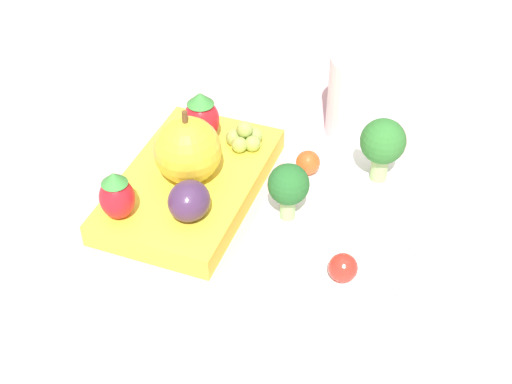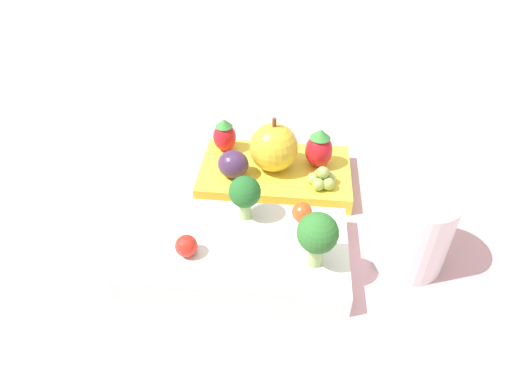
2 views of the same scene
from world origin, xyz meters
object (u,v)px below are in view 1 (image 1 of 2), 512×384
(bento_box_savoury, at_px, (328,246))
(grape_cluster, at_px, (245,137))
(broccoli_floret_0, at_px, (383,143))
(broccoli_floret_1, at_px, (288,187))
(cherry_tomato_0, at_px, (308,163))
(drinking_cup, at_px, (365,96))
(plum, at_px, (189,201))
(bento_box_fruit, at_px, (191,184))
(cherry_tomato_1, at_px, (343,268))
(strawberry_1, at_px, (201,118))
(strawberry_0, at_px, (117,195))
(apple, at_px, (187,150))

(bento_box_savoury, distance_m, grape_cluster, 0.14)
(broccoli_floret_0, distance_m, grape_cluster, 0.13)
(broccoli_floret_1, bearing_deg, cherry_tomato_0, -171.55)
(drinking_cup, bearing_deg, plum, -19.59)
(bento_box_fruit, relative_size, cherry_tomato_1, 8.92)
(broccoli_floret_0, bearing_deg, grape_cluster, -86.35)
(strawberry_1, bearing_deg, bento_box_savoury, 67.06)
(broccoli_floret_1, height_order, drinking_cup, drinking_cup)
(broccoli_floret_1, xyz_separation_m, drinking_cup, (-0.17, -0.00, -0.01))
(cherry_tomato_0, height_order, strawberry_0, strawberry_0)
(bento_box_fruit, height_order, broccoli_floret_0, broccoli_floret_0)
(cherry_tomato_0, distance_m, cherry_tomato_1, 0.12)
(broccoli_floret_1, height_order, cherry_tomato_0, broccoli_floret_1)
(broccoli_floret_0, height_order, apple, apple)
(bento_box_savoury, relative_size, grape_cluster, 6.94)
(cherry_tomato_0, distance_m, drinking_cup, 0.11)
(cherry_tomato_1, relative_size, strawberry_0, 0.49)
(strawberry_1, distance_m, drinking_cup, 0.16)
(broccoli_floret_0, relative_size, strawberry_0, 1.32)
(cherry_tomato_1, height_order, drinking_cup, drinking_cup)
(strawberry_0, distance_m, drinking_cup, 0.26)
(grape_cluster, bearing_deg, drinking_cup, 141.44)
(apple, distance_m, strawberry_0, 0.07)
(bento_box_savoury, xyz_separation_m, cherry_tomato_1, (0.04, 0.03, 0.02))
(cherry_tomato_0, bearing_deg, broccoli_floret_0, 110.34)
(drinking_cup, bearing_deg, broccoli_floret_1, 0.08)
(broccoli_floret_0, height_order, strawberry_1, broccoli_floret_0)
(cherry_tomato_1, xyz_separation_m, plum, (-0.01, -0.13, 0.00))
(cherry_tomato_1, bearing_deg, broccoli_floret_0, -172.13)
(bento_box_savoury, height_order, strawberry_1, strawberry_1)
(cherry_tomato_1, bearing_deg, plum, -93.65)
(apple, distance_m, plum, 0.05)
(drinking_cup, bearing_deg, grape_cluster, -38.56)
(bento_box_savoury, bearing_deg, strawberry_0, -71.33)
(apple, relative_size, strawberry_0, 1.54)
(plum, bearing_deg, broccoli_floret_1, 113.49)
(bento_box_fruit, height_order, broccoli_floret_1, broccoli_floret_1)
(cherry_tomato_0, height_order, apple, apple)
(bento_box_savoury, relative_size, drinking_cup, 2.84)
(broccoli_floret_0, xyz_separation_m, cherry_tomato_1, (0.12, 0.02, -0.03))
(cherry_tomato_0, height_order, plum, plum)
(cherry_tomato_0, xyz_separation_m, strawberry_1, (-0.00, -0.11, 0.01))
(bento_box_savoury, bearing_deg, apple, -95.59)
(apple, distance_m, drinking_cup, 0.19)
(strawberry_1, height_order, grape_cluster, strawberry_1)
(strawberry_0, bearing_deg, bento_box_fruit, 161.49)
(bento_box_savoury, bearing_deg, plum, -75.23)
(bento_box_savoury, bearing_deg, broccoli_floret_0, 173.34)
(bento_box_fruit, bearing_deg, strawberry_0, -18.51)
(apple, xyz_separation_m, grape_cluster, (-0.06, 0.02, -0.02))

